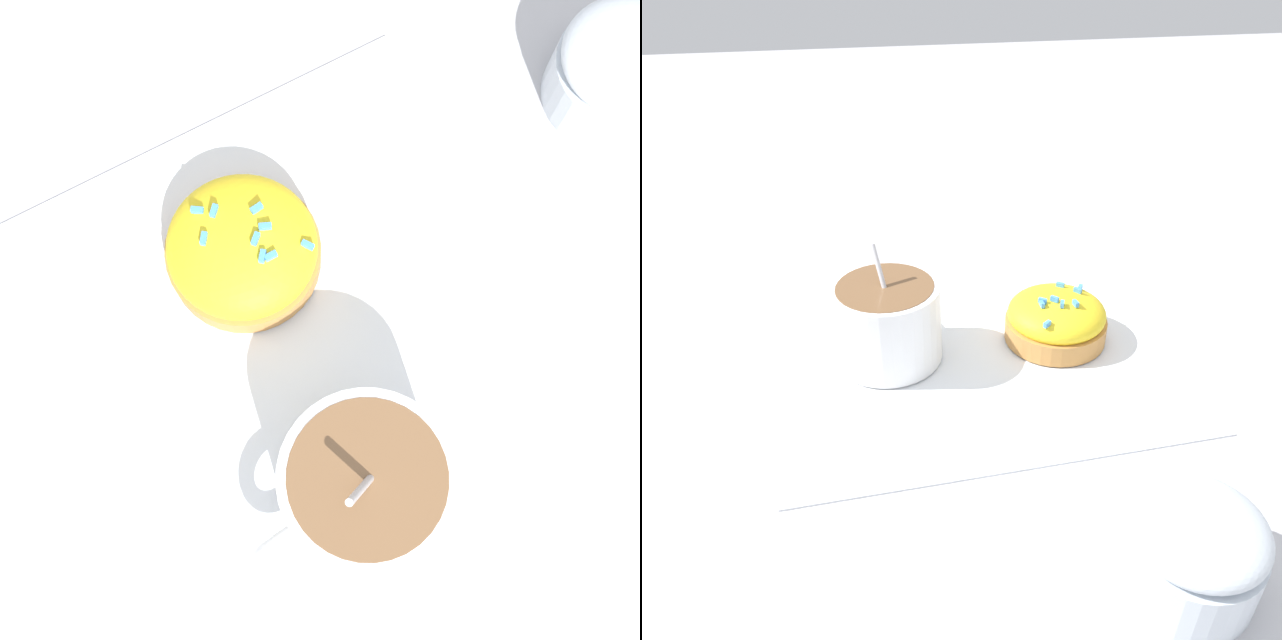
% 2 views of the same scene
% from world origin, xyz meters
% --- Properties ---
extents(ground_plane, '(3.00, 3.00, 0.00)m').
position_xyz_m(ground_plane, '(0.00, 0.00, 0.00)').
color(ground_plane, '#B2B2B7').
extents(paper_napkin, '(0.33, 0.30, 0.00)m').
position_xyz_m(paper_napkin, '(0.00, 0.00, 0.00)').
color(paper_napkin, white).
rests_on(paper_napkin, ground_plane).
extents(coffee_cup, '(0.09, 0.12, 0.10)m').
position_xyz_m(coffee_cup, '(-0.07, -0.00, 0.04)').
color(coffee_cup, white).
rests_on(coffee_cup, paper_napkin).
extents(frosted_pastry, '(0.09, 0.09, 0.05)m').
position_xyz_m(frosted_pastry, '(0.07, -0.00, 0.02)').
color(frosted_pastry, '#C18442').
rests_on(frosted_pastry, paper_napkin).
extents(sugar_bowl, '(0.08, 0.08, 0.06)m').
position_xyz_m(sugar_bowl, '(0.07, -0.25, 0.03)').
color(sugar_bowl, silver).
rests_on(sugar_bowl, ground_plane).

